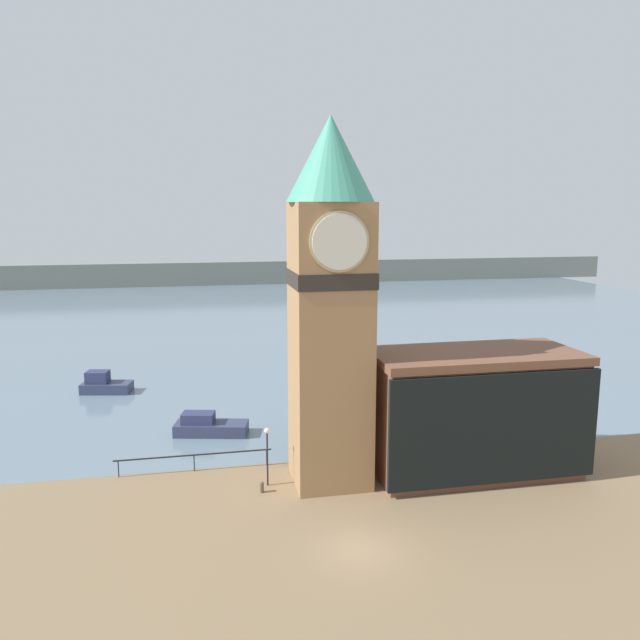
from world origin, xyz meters
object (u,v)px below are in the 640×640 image
(clock_tower, at_px, (330,295))
(mooring_bollard_near, at_px, (262,486))
(pier_building, at_px, (474,412))
(lamp_post, at_px, (267,445))
(boat_near, at_px, (209,426))
(boat_far, at_px, (104,385))

(clock_tower, relative_size, mooring_bollard_near, 31.70)
(pier_building, relative_size, mooring_bollard_near, 19.15)
(mooring_bollard_near, height_order, lamp_post, lamp_post)
(boat_near, distance_m, lamp_post, 10.09)
(boat_far, relative_size, lamp_post, 1.30)
(pier_building, distance_m, lamp_post, 12.84)
(pier_building, bearing_deg, lamp_post, 178.21)
(pier_building, distance_m, boat_near, 18.99)
(clock_tower, height_order, mooring_bollard_near, clock_tower)
(pier_building, bearing_deg, clock_tower, 177.48)
(mooring_bollard_near, bearing_deg, clock_tower, 11.73)
(clock_tower, height_order, boat_far, clock_tower)
(lamp_post, bearing_deg, clock_tower, -0.05)
(pier_building, height_order, boat_far, pier_building)
(boat_far, bearing_deg, lamp_post, -50.12)
(boat_far, height_order, lamp_post, lamp_post)
(pier_building, height_order, mooring_bollard_near, pier_building)
(mooring_bollard_near, bearing_deg, boat_near, 104.94)
(mooring_bollard_near, bearing_deg, pier_building, 2.07)
(boat_far, distance_m, lamp_post, 25.12)
(boat_near, height_order, mooring_bollard_near, boat_near)
(pier_building, height_order, lamp_post, pier_building)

